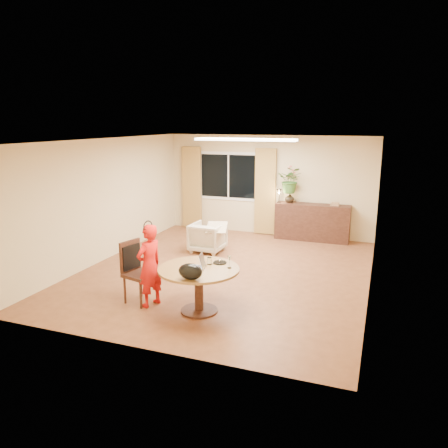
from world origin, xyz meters
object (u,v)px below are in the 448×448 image
at_px(dining_chair, 140,273).
at_px(armchair, 208,237).
at_px(sideboard, 312,222).
at_px(dining_table, 199,277).
at_px(child, 149,266).

relative_size(dining_chair, armchair, 1.40).
distance_m(armchair, sideboard, 2.79).
xyz_separation_m(armchair, sideboard, (2.10, 1.84, 0.13)).
xyz_separation_m(dining_table, armchair, (-1.12, 3.09, -0.23)).
bearing_deg(dining_chair, dining_table, 14.55).
distance_m(dining_table, child, 0.85).
relative_size(dining_chair, sideboard, 0.56).
height_order(dining_table, armchair, dining_table).
height_order(armchair, sideboard, sideboard).
bearing_deg(armchair, sideboard, -136.86).
bearing_deg(dining_chair, sideboard, 82.20).
relative_size(dining_table, sideboard, 0.69).
xyz_separation_m(dining_chair, sideboard, (2.03, 4.93, -0.06)).
xyz_separation_m(child, sideboard, (1.82, 4.97, -0.22)).
height_order(dining_table, child, child).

